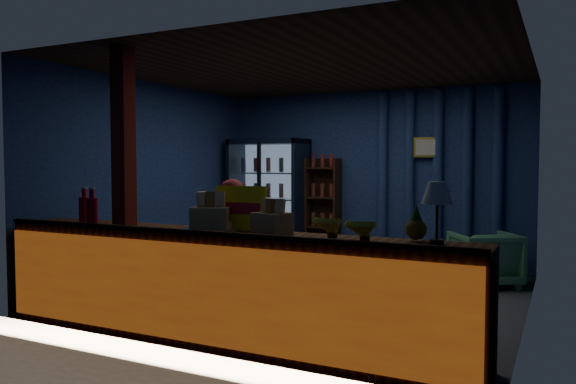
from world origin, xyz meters
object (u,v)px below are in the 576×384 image
Objects in this scene: green_chair at (485,259)px; pastry_tray at (212,227)px; shopkeeper at (230,252)px; table_lamp at (437,195)px.

pastry_tray is (-1.84, -3.28, 0.64)m from green_chair.
pastry_tray is at bearing -64.75° from shopkeeper.
shopkeeper is 3.45m from green_chair.
shopkeeper is at bearing 24.74° from green_chair.
shopkeeper reaches higher than green_chair.
pastry_tray is (0.11, -0.46, 0.29)m from shopkeeper.
pastry_tray is 1.11× the size of table_lamp.
shopkeeper is at bearing 103.64° from pastry_tray.
pastry_tray is at bearing -178.84° from table_lamp.
pastry_tray reaches higher than green_chair.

